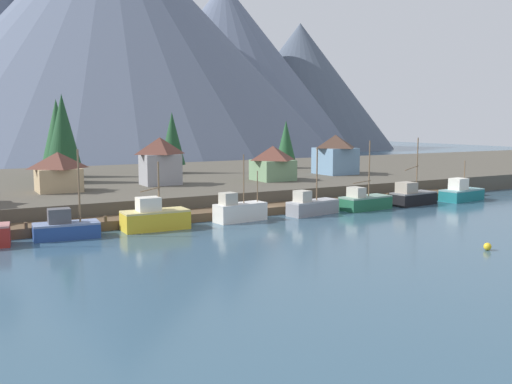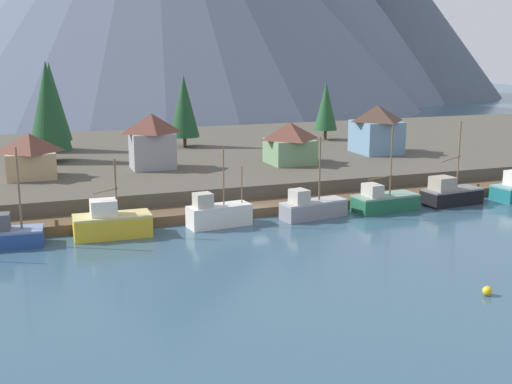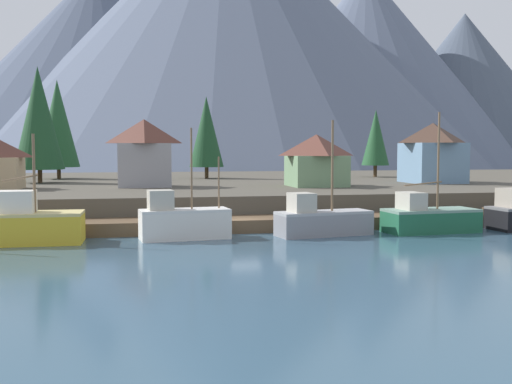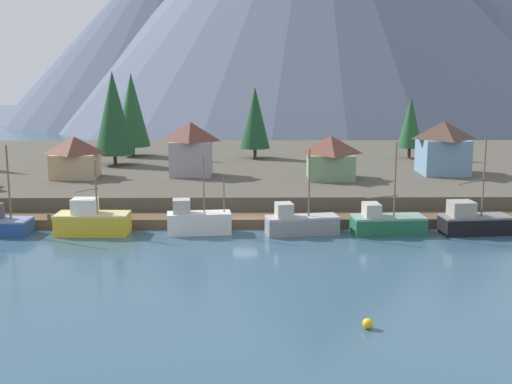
# 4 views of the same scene
# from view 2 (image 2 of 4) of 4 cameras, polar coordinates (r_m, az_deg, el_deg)

# --- Properties ---
(ground_plane) EXTENTS (400.00, 400.00, 1.00)m
(ground_plane) POSITION_cam_2_polar(r_m,az_deg,el_deg) (87.37, -4.48, 0.55)
(ground_plane) COLOR #335166
(dock) EXTENTS (80.00, 4.00, 1.60)m
(dock) POSITION_cam_2_polar(r_m,az_deg,el_deg) (70.40, -0.49, -1.47)
(dock) COLOR brown
(dock) RESTS_ON ground_plane
(shoreline_bank) EXTENTS (400.00, 56.00, 2.50)m
(shoreline_bank) POSITION_cam_2_polar(r_m,az_deg,el_deg) (98.46, -6.40, 2.89)
(shoreline_bank) COLOR #4C473D
(shoreline_bank) RESTS_ON ground_plane
(mountain_west_peak) EXTENTS (111.91, 111.91, 60.50)m
(mountain_west_peak) POSITION_cam_2_polar(r_m,az_deg,el_deg) (209.08, -19.80, 15.23)
(mountain_west_peak) COLOR #4C566B
(mountain_west_peak) RESTS_ON ground_plane
(mountain_far_ridge) EXTENTS (83.09, 83.09, 54.50)m
(mountain_far_ridge) POSITION_cam_2_polar(r_m,az_deg,el_deg) (252.49, 11.26, 14.41)
(mountain_far_ridge) COLOR #475160
(mountain_far_ridge) RESTS_ON ground_plane
(fishing_boat_blue) EXTENTS (6.53, 3.31, 8.92)m
(fishing_boat_blue) POSITION_cam_2_polar(r_m,az_deg,el_deg) (62.74, -20.88, -3.51)
(fishing_boat_blue) COLOR navy
(fishing_boat_blue) RESTS_ON ground_plane
(fishing_boat_yellow) EXTENTS (7.17, 3.25, 7.38)m
(fishing_boat_yellow) POSITION_cam_2_polar(r_m,az_deg,el_deg) (63.17, -12.40, -2.64)
(fishing_boat_yellow) COLOR gold
(fishing_boat_yellow) RESTS_ON ground_plane
(fishing_boat_white) EXTENTS (6.49, 3.06, 7.85)m
(fishing_boat_white) POSITION_cam_2_polar(r_m,az_deg,el_deg) (65.39, -3.34, -1.90)
(fishing_boat_white) COLOR silver
(fishing_boat_white) RESTS_ON ground_plane
(fishing_boat_grey) EXTENTS (7.40, 3.53, 8.47)m
(fishing_boat_grey) POSITION_cam_2_polar(r_m,az_deg,el_deg) (68.73, 4.87, -1.34)
(fishing_boat_grey) COLOR gray
(fishing_boat_grey) RESTS_ON ground_plane
(fishing_boat_green) EXTENTS (7.31, 3.52, 9.16)m
(fishing_boat_green) POSITION_cam_2_polar(r_m,az_deg,el_deg) (72.72, 11.01, -0.79)
(fishing_boat_green) COLOR #1E5B3D
(fishing_boat_green) RESTS_ON ground_plane
(fishing_boat_black) EXTENTS (6.99, 3.47, 9.43)m
(fishing_boat_black) POSITION_cam_2_polar(r_m,az_deg,el_deg) (77.44, 16.46, -0.16)
(fishing_boat_black) COLOR black
(fishing_boat_black) RESTS_ON ground_plane
(house_blue) EXTENTS (6.07, 6.67, 6.88)m
(house_blue) POSITION_cam_2_polar(r_m,az_deg,el_deg) (96.34, 10.39, 5.42)
(house_blue) COLOR #6689A8
(house_blue) RESTS_ON shoreline_bank
(house_grey) EXTENTS (5.53, 4.26, 6.92)m
(house_grey) POSITION_cam_2_polar(r_m,az_deg,el_deg) (83.28, -8.97, 4.42)
(house_grey) COLOR gray
(house_grey) RESTS_ON shoreline_bank
(house_tan) EXTENTS (5.74, 5.08, 5.22)m
(house_tan) POSITION_cam_2_polar(r_m,az_deg,el_deg) (80.64, -18.94, 3.02)
(house_tan) COLOR tan
(house_tan) RESTS_ON shoreline_bank
(house_green) EXTENTS (5.79, 5.87, 5.41)m
(house_green) POSITION_cam_2_polar(r_m,az_deg,el_deg) (86.15, 2.95, 4.30)
(house_green) COLOR #6B8E66
(house_green) RESTS_ON shoreline_bank
(conifer_near_left) EXTENTS (3.81, 3.81, 9.40)m
(conifer_near_left) POSITION_cam_2_polar(r_m,az_deg,el_deg) (108.90, 6.06, 7.39)
(conifer_near_left) COLOR #4C3823
(conifer_near_left) RESTS_ON shoreline_bank
(conifer_near_right) EXTENTS (4.54, 4.54, 10.83)m
(conifer_near_right) POSITION_cam_2_polar(r_m,az_deg,el_deg) (101.05, -6.24, 7.39)
(conifer_near_right) COLOR #4C3823
(conifer_near_right) RESTS_ON shoreline_bank
(conifer_mid_right) EXTENTS (5.59, 5.59, 13.28)m
(conifer_mid_right) POSITION_cam_2_polar(r_m,az_deg,el_deg) (91.06, -17.55, 7.13)
(conifer_mid_right) COLOR #4C3823
(conifer_mid_right) RESTS_ON shoreline_bank
(conifer_back_left) EXTENTS (5.44, 5.44, 12.86)m
(conifer_back_left) POSITION_cam_2_polar(r_m,az_deg,el_deg) (100.79, -17.31, 7.48)
(conifer_back_left) COLOR #4C3823
(conifer_back_left) RESTS_ON shoreline_bank
(channel_buoy) EXTENTS (0.70, 0.70, 0.70)m
(channel_buoy) POSITION_cam_2_polar(r_m,az_deg,el_deg) (50.43, 19.37, -8.07)
(channel_buoy) COLOR gold
(channel_buoy) RESTS_ON ground_plane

